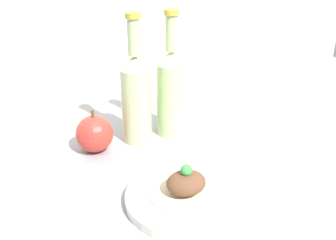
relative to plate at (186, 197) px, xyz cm
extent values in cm
cube|color=gray|center=(7.20, 9.73, -3.12)|extent=(180.00, 110.00, 4.00)
cylinder|color=silver|center=(0.00, 0.00, -0.24)|extent=(22.92, 22.92, 1.75)
torus|color=silver|center=(0.00, 0.00, 0.37)|extent=(22.31, 22.31, 1.22)
cylinder|color=beige|center=(0.00, 0.00, 0.83)|extent=(13.89, 13.89, 0.40)
ellipsoid|color=brown|center=(0.00, 0.00, 3.13)|extent=(7.53, 6.40, 4.20)
sphere|color=green|center=(0.00, 0.00, 5.91)|extent=(2.25, 2.25, 2.25)
cylinder|color=#B7D18E|center=(0.03, 27.12, 7.94)|extent=(7.08, 7.08, 18.10)
cone|color=#B7D18E|center=(0.03, 27.12, 18.58)|extent=(7.08, 7.08, 3.19)
cylinder|color=#B7D18E|center=(0.03, 27.12, 24.29)|extent=(2.83, 2.83, 8.22)
cylinder|color=gold|center=(0.03, 27.12, 28.99)|extent=(3.54, 3.54, 1.20)
cylinder|color=#B7D18E|center=(9.09, 27.12, 7.94)|extent=(7.08, 7.08, 18.10)
cone|color=#B7D18E|center=(9.09, 27.12, 18.58)|extent=(7.08, 7.08, 3.19)
cylinder|color=#B7D18E|center=(9.09, 27.12, 24.29)|extent=(2.83, 2.83, 8.22)
cylinder|color=gold|center=(9.09, 27.12, 28.99)|extent=(3.54, 3.54, 1.20)
sphere|color=red|center=(-10.73, 25.90, 3.20)|extent=(8.63, 8.63, 8.63)
cylinder|color=brown|center=(-10.73, 25.90, 8.20)|extent=(0.69, 0.69, 1.94)
camera|label=1|loc=(-27.37, -53.97, 45.13)|focal=42.00mm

